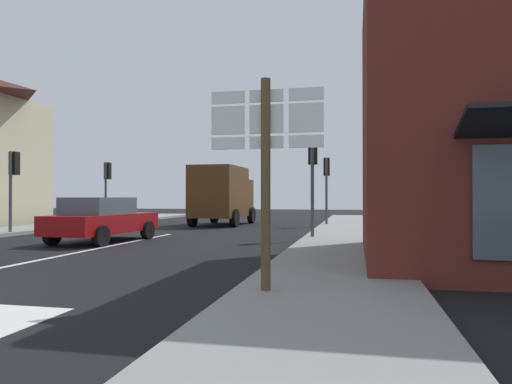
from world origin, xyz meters
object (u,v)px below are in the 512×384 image
Objects in this scene: traffic_light_far_right at (327,176)px; traffic_light_near_right at (313,165)px; sedan_far at (102,219)px; traffic_light_far_left at (107,179)px; delivery_truck at (222,194)px; traffic_light_near_left at (13,173)px; route_sign_post at (266,161)px.

traffic_light_near_right is at bearing -90.00° from traffic_light_far_right.
sedan_far is at bearing -162.26° from traffic_light_near_right.
traffic_light_far_right reaches higher than traffic_light_far_left.
delivery_truck is at bearing 125.54° from traffic_light_near_right.
traffic_light_far_right is 13.99m from traffic_light_near_left.
delivery_truck is at bearing 108.30° from route_sign_post.
traffic_light_near_right is at bearing -29.86° from traffic_light_far_left.
traffic_light_far_left reaches higher than route_sign_post.
delivery_truck reaches higher than sedan_far.
traffic_light_far_right is at bearing 34.15° from traffic_light_near_left.
traffic_light_far_left reaches higher than delivery_truck.
traffic_light_far_left is (-6.11, -1.01, 0.82)m from delivery_truck.
route_sign_post is at bearing -89.35° from traffic_light_far_right.
traffic_light_near_left is at bearing -127.40° from delivery_truck.
traffic_light_near_right is (6.72, 2.15, 1.84)m from sedan_far.
sedan_far is 1.24× the size of traffic_light_near_right.
route_sign_post is at bearing -71.70° from delivery_truck.
traffic_light_far_right is 1.06× the size of traffic_light_near_left.
sedan_far is at bearing -20.41° from traffic_light_near_left.
route_sign_post is 9.49m from traffic_light_near_right.
delivery_truck is 9.45m from traffic_light_near_right.
traffic_light_near_right reaches higher than traffic_light_far_right.
delivery_truck is 6.25m from traffic_light_far_left.
traffic_light_far_left is at bearing 118.93° from sedan_far.
traffic_light_near_right is 1.08× the size of traffic_light_near_left.
route_sign_post is at bearing -37.78° from traffic_light_near_left.
traffic_light_near_left reaches higher than sedan_far.
traffic_light_far_right is at bearing 4.28° from traffic_light_far_left.
route_sign_post is 0.93× the size of traffic_light_far_right.
traffic_light_far_right is at bearing -1.47° from delivery_truck.
traffic_light_near_right reaches higher than delivery_truck.
traffic_light_far_right is 0.98× the size of traffic_light_near_right.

